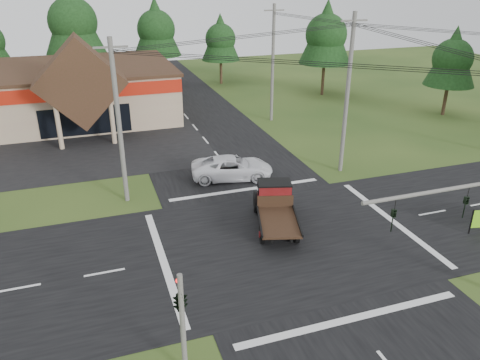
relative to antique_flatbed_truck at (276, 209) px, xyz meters
name	(u,v)px	position (x,y,z in m)	size (l,w,h in m)	color
ground	(286,240)	(0.03, -1.53, -1.23)	(120.00, 120.00, 0.00)	#264117
road_ns	(286,240)	(0.03, -1.53, -1.22)	(12.00, 120.00, 0.02)	black
road_ew	(286,240)	(0.03, -1.53, -1.22)	(120.00, 12.00, 0.02)	black
parking_apron	(39,154)	(-13.97, 17.47, -1.22)	(28.00, 14.00, 0.02)	black
cvs_building	(22,94)	(-15.68, 28.04, 1.55)	(30.40, 18.20, 9.19)	tan
traffic_signal_corner	(180,292)	(-7.47, -8.86, 2.29)	(0.53, 2.48, 4.40)	#595651
utility_pole_nw	(119,122)	(-7.97, 6.47, 4.16)	(2.00, 0.30, 10.50)	#595651
utility_pole_ne	(347,94)	(8.03, 6.47, 4.66)	(2.00, 0.30, 11.50)	#595651
utility_pole_n	(273,63)	(8.03, 20.47, 4.51)	(2.00, 0.30, 11.20)	#595651
tree_row_c	(72,19)	(-9.97, 39.47, 7.49)	(7.28, 7.28, 13.13)	#332316
tree_row_d	(156,27)	(0.03, 40.47, 6.15)	(6.16, 6.16, 11.11)	#332316
tree_row_e	(220,37)	(8.03, 38.47, 4.80)	(5.04, 5.04, 9.09)	#332316
tree_side_ne	(326,32)	(18.03, 28.47, 6.15)	(6.16, 6.16, 11.11)	#332316
tree_side_e_near	(453,57)	(26.03, 16.47, 4.80)	(5.04, 5.04, 9.09)	#332316
antique_flatbed_truck	(276,209)	(0.00, 0.00, 0.00)	(2.25, 5.89, 2.46)	#610E0D
white_pickup	(232,168)	(-0.24, 7.74, -0.41)	(2.72, 5.90, 1.64)	white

